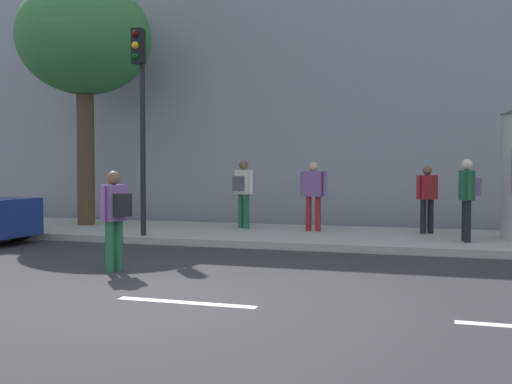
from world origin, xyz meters
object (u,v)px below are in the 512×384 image
object	(u,v)px
street_tree	(84,40)
pedestrian_tallest	(243,188)
pedestrian_near_pole	(468,192)
pedestrian_with_backpack	(427,194)
traffic_light	(140,98)
pedestrian_in_dark_shirt	(115,213)
pedestrian_in_light_jacket	(313,190)

from	to	relation	value
street_tree	pedestrian_tallest	xyz separation A→B (m)	(4.30, 0.31, -3.87)
pedestrian_near_pole	pedestrian_tallest	bearing A→B (deg)	166.27
pedestrian_with_backpack	pedestrian_tallest	bearing A→B (deg)	-178.38
traffic_light	pedestrian_tallest	bearing A→B (deg)	55.67
traffic_light	pedestrian_in_dark_shirt	distance (m)	4.43
pedestrian_near_pole	pedestrian_tallest	xyz separation A→B (m)	(-5.25, 1.28, -0.01)
traffic_light	pedestrian_near_pole	xyz separation A→B (m)	(6.83, 1.04, -2.02)
street_tree	pedestrian_in_dark_shirt	xyz separation A→B (m)	(4.17, -5.55, -4.08)
pedestrian_near_pole	pedestrian_with_backpack	world-z (taller)	pedestrian_near_pole
traffic_light	pedestrian_in_dark_shirt	bearing A→B (deg)	-67.66
pedestrian_in_dark_shirt	pedestrian_tallest	xyz separation A→B (m)	(0.13, 5.86, 0.22)
pedestrian_with_backpack	pedestrian_tallest	world-z (taller)	pedestrian_tallest
pedestrian_with_backpack	pedestrian_in_dark_shirt	bearing A→B (deg)	-127.20
pedestrian_in_dark_shirt	pedestrian_tallest	world-z (taller)	pedestrian_tallest
traffic_light	street_tree	size ratio (longest dim) A/B	0.70
traffic_light	pedestrian_in_light_jacket	size ratio (longest dim) A/B	2.74
street_tree	pedestrian_in_dark_shirt	bearing A→B (deg)	-53.12
pedestrian_in_light_jacket	traffic_light	bearing A→B (deg)	-147.06
pedestrian_with_backpack	pedestrian_in_light_jacket	xyz separation A→B (m)	(-2.60, -0.25, 0.08)
pedestrian_tallest	pedestrian_in_dark_shirt	bearing A→B (deg)	-91.29
traffic_light	street_tree	world-z (taller)	street_tree
pedestrian_near_pole	pedestrian_in_light_jacket	bearing A→B (deg)	161.37
pedestrian_tallest	pedestrian_in_light_jacket	bearing A→B (deg)	-3.90
pedestrian_near_pole	pedestrian_in_light_jacket	world-z (taller)	pedestrian_near_pole
traffic_light	pedestrian_with_backpack	world-z (taller)	traffic_light
pedestrian_in_light_jacket	pedestrian_tallest	bearing A→B (deg)	176.10
street_tree	pedestrian_with_backpack	bearing A→B (deg)	2.86
street_tree	pedestrian_in_light_jacket	xyz separation A→B (m)	(6.11, 0.19, -3.90)
traffic_light	street_tree	xyz separation A→B (m)	(-2.71, 2.01, 1.85)
pedestrian_tallest	pedestrian_with_backpack	bearing A→B (deg)	1.62
pedestrian_in_dark_shirt	pedestrian_tallest	distance (m)	5.87
traffic_light	pedestrian_in_light_jacket	world-z (taller)	traffic_light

